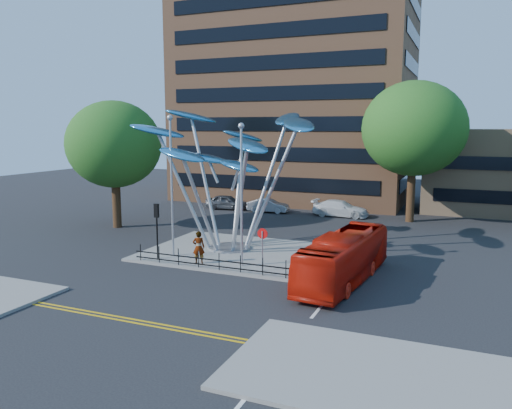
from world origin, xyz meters
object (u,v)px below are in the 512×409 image
at_px(leaf_sculpture, 229,148).
at_px(red_bus, 344,258).
at_px(street_lamp_right, 241,182).
at_px(tree_left, 114,145).
at_px(no_entry_sign_island, 262,242).
at_px(parked_car_right, 340,208).
at_px(traffic_light_island, 157,219).
at_px(parked_car_left, 227,202).
at_px(street_lamp_left, 171,174).
at_px(pedestrian, 199,247).
at_px(tree_right, 414,129).
at_px(parked_car_mid, 268,206).

distance_m(leaf_sculpture, red_bus, 11.01).
bearing_deg(street_lamp_right, tree_left, 154.23).
distance_m(no_entry_sign_island, parked_car_right, 19.60).
relative_size(traffic_light_island, red_bus, 0.36).
xyz_separation_m(red_bus, parked_car_left, (-16.27, 18.90, -0.59)).
distance_m(street_lamp_left, street_lamp_right, 5.03).
xyz_separation_m(traffic_light_island, pedestrian, (2.90, 0.00, -1.49)).
xyz_separation_m(tree_right, parked_car_left, (-17.67, -0.34, -7.31)).
height_order(street_lamp_right, traffic_light_island, street_lamp_right).
bearing_deg(parked_car_right, tree_right, -89.90).
relative_size(street_lamp_left, traffic_light_island, 2.57).
relative_size(red_bus, parked_car_left, 2.22).
bearing_deg(street_lamp_left, red_bus, -3.81).
height_order(tree_left, leaf_sculpture, tree_left).
bearing_deg(parked_car_mid, leaf_sculpture, -172.64).
distance_m(tree_left, traffic_light_island, 12.44).
height_order(no_entry_sign_island, parked_car_right, no_entry_sign_island).
relative_size(street_lamp_right, parked_car_left, 1.94).
relative_size(street_lamp_left, pedestrian, 4.49).
bearing_deg(pedestrian, tree_left, -58.56).
height_order(street_lamp_right, parked_car_mid, street_lamp_right).
xyz_separation_m(leaf_sculpture, street_lamp_right, (2.57, -3.68, -1.78)).
xyz_separation_m(tree_left, parked_car_mid, (8.83, 11.59, -6.13)).
xyz_separation_m(no_entry_sign_island, parked_car_mid, (-7.17, 19.08, -1.15)).
height_order(red_bus, parked_car_left, red_bus).
bearing_deg(tree_left, red_bus, -19.36).
bearing_deg(street_lamp_left, street_lamp_right, -5.71).
bearing_deg(tree_right, street_lamp_right, -111.54).
relative_size(traffic_light_island, no_entry_sign_island, 1.40).
bearing_deg(tree_left, leaf_sculpture, -15.55).
xyz_separation_m(tree_right, red_bus, (-1.40, -19.24, -6.71)).
relative_size(tree_left, parked_car_mid, 2.56).
height_order(leaf_sculpture, pedestrian, leaf_sculpture).
bearing_deg(leaf_sculpture, tree_left, 164.45).
bearing_deg(street_lamp_right, no_entry_sign_island, -17.87).
bearing_deg(parked_car_left, parked_car_mid, -95.60).
distance_m(traffic_light_island, red_bus, 11.67).
xyz_separation_m(traffic_light_island, parked_car_mid, (-0.17, 19.09, -1.95)).
xyz_separation_m(traffic_light_island, red_bus, (11.60, 0.26, -1.29)).
xyz_separation_m(tree_right, no_entry_sign_island, (-6.00, -19.48, -6.22)).
bearing_deg(street_lamp_right, parked_car_left, 118.59).
bearing_deg(traffic_light_island, leaf_sculpture, 54.96).
distance_m(tree_left, parked_car_right, 20.80).
bearing_deg(tree_left, traffic_light_island, -39.81).
xyz_separation_m(leaf_sculpture, no_entry_sign_island, (4.07, -4.16, -5.06)).
height_order(tree_left, parked_car_left, tree_left).
distance_m(tree_right, leaf_sculpture, 18.37).
bearing_deg(leaf_sculpture, parked_car_right, 75.87).
xyz_separation_m(pedestrian, parked_car_right, (3.90, 19.58, -0.38)).
height_order(tree_right, pedestrian, tree_right).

